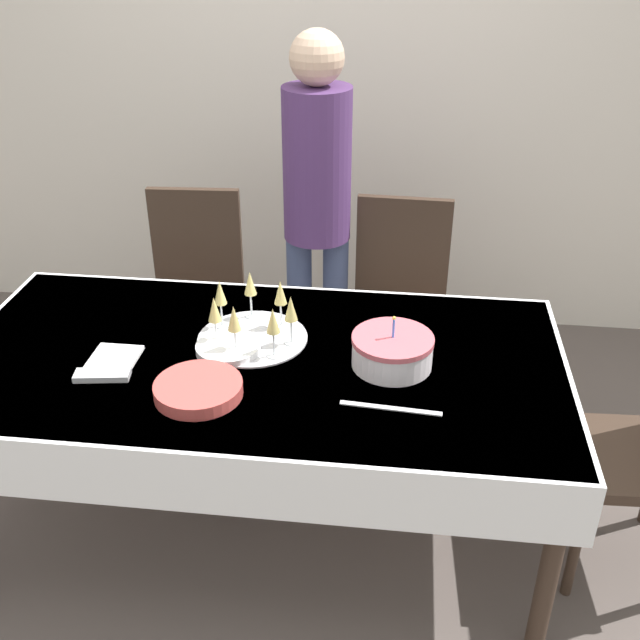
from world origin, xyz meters
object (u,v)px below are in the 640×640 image
at_px(birthday_cake, 392,352).
at_px(plate_stack_main, 198,389).
at_px(person_standing, 317,194).
at_px(champagne_tray, 252,319).
at_px(plate_stack_dessert, 228,348).
at_px(dining_chair_far_right, 399,302).
at_px(dining_chair_far_left, 195,291).

bearing_deg(birthday_cake, plate_stack_main, -157.83).
bearing_deg(person_standing, plate_stack_main, -100.83).
height_order(champagne_tray, person_standing, person_standing).
bearing_deg(plate_stack_dessert, person_standing, 78.27).
bearing_deg(birthday_cake, dining_chair_far_right, 89.32).
height_order(champagne_tray, plate_stack_main, champagne_tray).
distance_m(plate_stack_main, plate_stack_dessert, 0.25).
height_order(dining_chair_far_right, champagne_tray, dining_chair_far_right).
relative_size(birthday_cake, plate_stack_dessert, 1.22).
bearing_deg(plate_stack_main, champagne_tray, 74.14).
xyz_separation_m(champagne_tray, person_standing, (0.12, 0.79, 0.16)).
relative_size(dining_chair_far_left, plate_stack_main, 3.61).
bearing_deg(plate_stack_main, dining_chair_far_left, 106.61).
bearing_deg(dining_chair_far_left, plate_stack_main, -73.39).
height_order(birthday_cake, champagne_tray, champagne_tray).
height_order(champagne_tray, plate_stack_dessert, champagne_tray).
relative_size(dining_chair_far_right, birthday_cake, 3.70).
xyz_separation_m(dining_chair_far_right, birthday_cake, (-0.01, -0.83, 0.27)).
bearing_deg(person_standing, dining_chair_far_right, -11.30).
height_order(birthday_cake, person_standing, person_standing).
bearing_deg(birthday_cake, plate_stack_dessert, 178.07).
distance_m(champagne_tray, person_standing, 0.82).
relative_size(dining_chair_far_left, champagne_tray, 2.59).
height_order(plate_stack_main, person_standing, person_standing).
distance_m(dining_chair_far_right, plate_stack_dessert, 1.01).
distance_m(champagne_tray, plate_stack_dessert, 0.13).
height_order(dining_chair_far_left, dining_chair_far_right, same).
relative_size(plate_stack_main, plate_stack_dessert, 1.25).
bearing_deg(person_standing, birthday_cake, -68.78).
bearing_deg(plate_stack_dessert, dining_chair_far_left, 113.30).
bearing_deg(champagne_tray, person_standing, 81.39).
relative_size(champagne_tray, plate_stack_dessert, 1.75).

